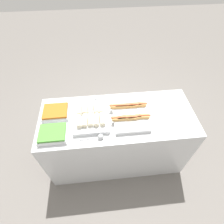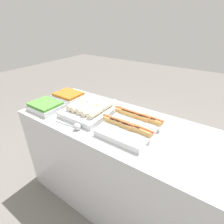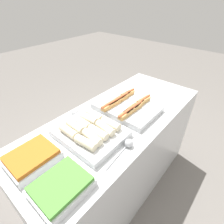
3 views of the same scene
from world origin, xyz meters
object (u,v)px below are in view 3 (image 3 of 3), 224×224
at_px(tray_side_front, 61,187).
at_px(tray_side_back, 32,158).
at_px(serving_spoon_near, 128,145).
at_px(tray_wraps, 90,131).
at_px(tray_hotdogs, 127,106).
at_px(serving_spoon_far, 74,114).

distance_m(tray_side_front, tray_side_back, 0.28).
bearing_deg(serving_spoon_near, tray_side_front, 170.67).
bearing_deg(tray_wraps, tray_hotdogs, 0.29).
bearing_deg(serving_spoon_near, tray_wraps, 106.27).
distance_m(tray_hotdogs, tray_wraps, 0.42).
height_order(tray_side_back, serving_spoon_far, tray_side_back).
bearing_deg(tray_hotdogs, tray_wraps, -179.71).
bearing_deg(tray_wraps, serving_spoon_near, -73.73).
height_order(tray_wraps, serving_spoon_far, tray_wraps).
xyz_separation_m(tray_side_front, serving_spoon_near, (0.46, -0.08, -0.01)).
distance_m(tray_wraps, serving_spoon_far, 0.27).
relative_size(tray_side_front, tray_side_back, 1.00).
height_order(tray_hotdogs, tray_wraps, tray_wraps).
distance_m(tray_side_front, serving_spoon_near, 0.47).
bearing_deg(tray_side_back, tray_wraps, -14.11).
bearing_deg(tray_side_back, serving_spoon_far, 20.40).
relative_size(tray_wraps, serving_spoon_near, 1.70).
relative_size(tray_wraps, serving_spoon_far, 1.84).
relative_size(tray_side_back, serving_spoon_near, 1.06).
xyz_separation_m(tray_hotdogs, serving_spoon_far, (-0.35, 0.26, -0.01)).
relative_size(serving_spoon_near, serving_spoon_far, 1.08).
bearing_deg(serving_spoon_near, tray_hotdogs, 37.52).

